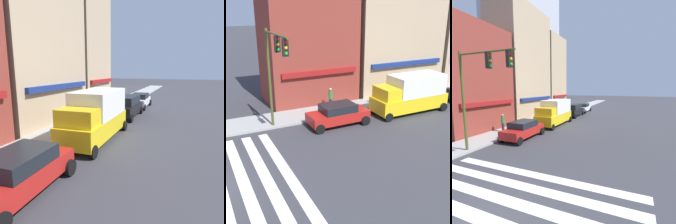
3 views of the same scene
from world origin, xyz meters
TOP-DOWN VIEW (x-y plane):
  - storefront_row at (18.68, 11.50)m, footprint 24.33×5.30m
  - tower_distant at (45.13, 29.80)m, footprint 20.81×15.60m
  - traffic_signal at (4.93, 4.82)m, footprint 0.32×4.59m
  - sedan_red at (9.27, 4.70)m, footprint 4.43×2.02m
  - box_truck_yellow at (15.73, 4.70)m, footprint 6.24×2.42m
  - suv_black at (22.68, 4.70)m, footprint 4.71×2.12m
  - sedan_white at (28.14, 4.70)m, footprint 4.44×2.02m
  - pedestrian_green_top at (10.11, 7.78)m, footprint 0.32×0.32m
  - fire_hydrant at (9.27, 6.40)m, footprint 0.24×0.24m

SIDE VIEW (x-z plane):
  - fire_hydrant at x=9.27m, z-range 0.19..1.03m
  - sedan_red at x=9.27m, z-range 0.05..1.64m
  - sedan_white at x=28.14m, z-range 0.05..1.64m
  - suv_black at x=22.68m, z-range 0.06..2.00m
  - pedestrian_green_top at x=10.11m, z-range 0.19..1.96m
  - box_truck_yellow at x=15.73m, z-range 0.07..3.11m
  - traffic_signal at x=4.93m, z-range 1.50..8.39m
  - storefront_row at x=18.68m, z-range -0.87..14.70m
  - tower_distant at x=45.13m, z-range 0.00..46.58m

